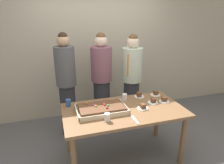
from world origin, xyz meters
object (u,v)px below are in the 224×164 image
at_px(cake_server_utensil, 135,120).
at_px(person_striped_tie_right, 102,81).
at_px(sheet_cake, 101,109).
at_px(plated_slice_far_right, 153,102).
at_px(drink_cup_nearest, 68,103).
at_px(person_serving_front, 67,85).
at_px(plated_slice_near_left, 143,107).
at_px(plated_slice_center_front, 155,94).
at_px(drink_cup_far_end, 107,117).
at_px(person_green_shirt_behind, 132,81).
at_px(plated_slice_far_left, 139,95).
at_px(plated_slice_near_right, 164,100).
at_px(drink_cup_middle, 125,97).
at_px(party_table, 124,116).

bearing_deg(cake_server_utensil, person_striped_tie_right, 94.60).
relative_size(sheet_cake, plated_slice_far_right, 4.33).
xyz_separation_m(drink_cup_nearest, person_serving_front, (0.03, 0.55, 0.08)).
xyz_separation_m(plated_slice_near_left, plated_slice_center_front, (0.39, 0.37, -0.00)).
xyz_separation_m(drink_cup_far_end, person_green_shirt_behind, (0.74, 1.04, 0.04)).
relative_size(plated_slice_far_left, person_green_shirt_behind, 0.09).
distance_m(plated_slice_near_right, drink_cup_far_end, 0.98).
relative_size(person_green_shirt_behind, person_striped_tie_right, 0.99).
bearing_deg(plated_slice_far_right, plated_slice_near_left, -151.02).
bearing_deg(plated_slice_far_left, drink_cup_middle, -169.78).
distance_m(plated_slice_far_left, cake_server_utensil, 0.70).
bearing_deg(party_table, drink_cup_far_end, -142.55).
distance_m(plated_slice_near_left, plated_slice_far_left, 0.40).
bearing_deg(sheet_cake, plated_slice_near_left, -9.48).
distance_m(plated_slice_near_left, person_green_shirt_behind, 0.90).
bearing_deg(plated_slice_far_right, plated_slice_far_left, 111.20).
bearing_deg(plated_slice_far_right, person_serving_front, 144.99).
height_order(sheet_cake, plated_slice_near_left, sheet_cake).
height_order(plated_slice_near_left, drink_cup_far_end, drink_cup_far_end).
xyz_separation_m(plated_slice_far_right, plated_slice_center_front, (0.17, 0.24, -0.00)).
xyz_separation_m(drink_cup_middle, person_striped_tie_right, (-0.18, 0.67, 0.05)).
bearing_deg(cake_server_utensil, drink_cup_far_end, 167.07).
distance_m(plated_slice_center_front, cake_server_utensil, 0.86).
distance_m(drink_cup_middle, person_striped_tie_right, 0.69).
bearing_deg(person_striped_tie_right, plated_slice_near_left, 32.07).
bearing_deg(plated_slice_near_left, sheet_cake, 170.52).
bearing_deg(cake_server_utensil, plated_slice_far_right, 39.77).
xyz_separation_m(drink_cup_nearest, person_green_shirt_behind, (1.15, 0.50, 0.04)).
bearing_deg(plated_slice_center_front, drink_cup_far_end, -150.47).
height_order(plated_slice_far_right, person_green_shirt_behind, person_green_shirt_behind).
height_order(plated_slice_center_front, drink_cup_nearest, drink_cup_nearest).
height_order(plated_slice_near_left, plated_slice_far_right, plated_slice_far_right).
bearing_deg(person_green_shirt_behind, drink_cup_middle, 11.99).
distance_m(party_table, plated_slice_near_right, 0.66).
bearing_deg(person_serving_front, plated_slice_far_left, 38.32).
xyz_separation_m(person_serving_front, person_striped_tie_right, (0.61, 0.08, -0.03)).
relative_size(plated_slice_far_left, person_serving_front, 0.09).
bearing_deg(drink_cup_nearest, person_serving_front, 87.13).
height_order(sheet_cake, drink_cup_far_end, sheet_cake).
relative_size(plated_slice_near_left, person_serving_front, 0.09).
distance_m(drink_cup_nearest, drink_cup_far_end, 0.67).
relative_size(plated_slice_near_left, person_striped_tie_right, 0.09).
xyz_separation_m(sheet_cake, plated_slice_near_left, (0.55, -0.09, -0.01)).
bearing_deg(person_serving_front, drink_cup_nearest, -27.04).
bearing_deg(plated_slice_far_left, party_table, -139.23).
distance_m(drink_cup_far_end, person_serving_front, 1.15).
relative_size(party_table, person_serving_front, 0.93).
xyz_separation_m(plated_slice_far_left, drink_cup_middle, (-0.26, -0.05, 0.02)).
relative_size(plated_slice_near_left, plated_slice_near_right, 1.00).
bearing_deg(drink_cup_nearest, plated_slice_center_front, -0.36).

